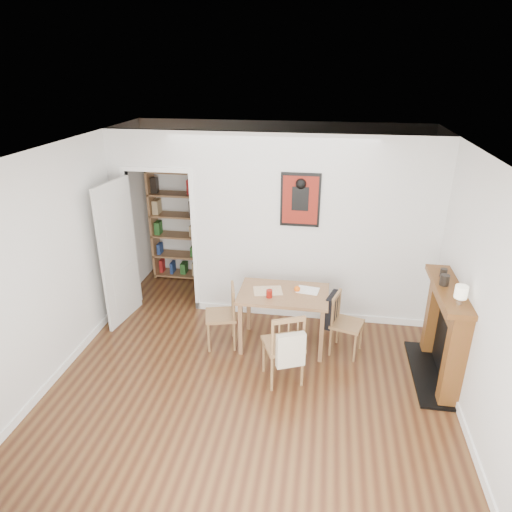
% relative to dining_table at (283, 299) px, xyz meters
% --- Properties ---
extents(ground, '(5.20, 5.20, 0.00)m').
position_rel_dining_table_xyz_m(ground, '(-0.28, -0.60, -0.67)').
color(ground, brown).
rests_on(ground, ground).
extents(room_shell, '(5.20, 5.20, 5.20)m').
position_rel_dining_table_xyz_m(room_shell, '(-0.18, 0.74, 0.63)').
color(room_shell, silver).
rests_on(room_shell, ground).
extents(dining_table, '(1.12, 0.71, 0.76)m').
position_rel_dining_table_xyz_m(dining_table, '(0.00, 0.00, 0.00)').
color(dining_table, olive).
rests_on(dining_table, ground).
extents(chair_left, '(0.51, 0.51, 0.84)m').
position_rel_dining_table_xyz_m(chair_left, '(-0.79, -0.12, -0.25)').
color(chair_left, olive).
rests_on(chair_left, ground).
extents(chair_right, '(0.54, 0.50, 0.80)m').
position_rel_dining_table_xyz_m(chair_right, '(0.79, -0.04, -0.25)').
color(chair_right, olive).
rests_on(chair_right, ground).
extents(chair_front, '(0.60, 0.63, 0.92)m').
position_rel_dining_table_xyz_m(chair_front, '(0.08, -0.71, -0.20)').
color(chair_front, olive).
rests_on(chair_front, ground).
extents(bookshelf, '(0.78, 0.31, 1.86)m').
position_rel_dining_table_xyz_m(bookshelf, '(-1.99, 1.80, 0.25)').
color(bookshelf, olive).
rests_on(bookshelf, ground).
extents(fireplace, '(0.45, 1.25, 1.16)m').
position_rel_dining_table_xyz_m(fireplace, '(1.88, -0.35, -0.05)').
color(fireplace, brown).
rests_on(fireplace, ground).
extents(red_glass, '(0.08, 0.08, 0.10)m').
position_rel_dining_table_xyz_m(red_glass, '(-0.16, -0.15, 0.14)').
color(red_glass, maroon).
rests_on(red_glass, dining_table).
extents(orange_fruit, '(0.08, 0.08, 0.08)m').
position_rel_dining_table_xyz_m(orange_fruit, '(0.16, 0.05, 0.13)').
color(orange_fruit, '#FF640D').
rests_on(orange_fruit, dining_table).
extents(placemat, '(0.40, 0.34, 0.00)m').
position_rel_dining_table_xyz_m(placemat, '(-0.20, 0.01, 0.09)').
color(placemat, beige).
rests_on(placemat, dining_table).
extents(notebook, '(0.30, 0.24, 0.01)m').
position_rel_dining_table_xyz_m(notebook, '(0.30, 0.10, 0.10)').
color(notebook, white).
rests_on(notebook, dining_table).
extents(mantel_lamp, '(0.13, 0.13, 0.20)m').
position_rel_dining_table_xyz_m(mantel_lamp, '(1.84, -0.73, 0.62)').
color(mantel_lamp, silver).
rests_on(mantel_lamp, fireplace).
extents(ceramic_jar_a, '(0.10, 0.10, 0.12)m').
position_rel_dining_table_xyz_m(ceramic_jar_a, '(1.78, -0.31, 0.55)').
color(ceramic_jar_a, black).
rests_on(ceramic_jar_a, fireplace).
extents(ceramic_jar_b, '(0.08, 0.08, 0.10)m').
position_rel_dining_table_xyz_m(ceramic_jar_b, '(1.82, -0.09, 0.54)').
color(ceramic_jar_b, black).
rests_on(ceramic_jar_b, fireplace).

